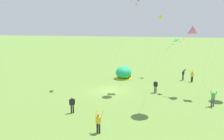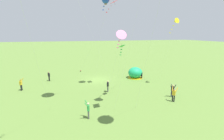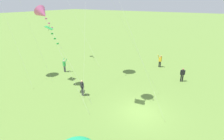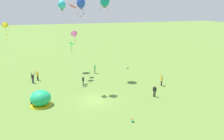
{
  "view_description": "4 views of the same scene",
  "coord_description": "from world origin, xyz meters",
  "px_view_note": "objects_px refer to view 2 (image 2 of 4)",
  "views": [
    {
      "loc": [
        27.92,
        7.28,
        8.73
      ],
      "look_at": [
        3.21,
        1.3,
        3.57
      ],
      "focal_mm": 35.0,
      "sensor_mm": 36.0,
      "label": 1
    },
    {
      "loc": [
        4.52,
        26.42,
        8.37
      ],
      "look_at": [
        -1.97,
        3.14,
        2.47
      ],
      "focal_mm": 24.0,
      "sensor_mm": 36.0,
      "label": 2
    },
    {
      "loc": [
        -12.23,
        -4.69,
        9.12
      ],
      "look_at": [
        3.5,
        5.24,
        1.73
      ],
      "focal_mm": 28.0,
      "sensor_mm": 36.0,
      "label": 3
    },
    {
      "loc": [
        -6.86,
        -27.72,
        12.66
      ],
      "look_at": [
        3.41,
        2.75,
        3.39
      ],
      "focal_mm": 35.0,
      "sensor_mm": 36.0,
      "label": 4
    }
  ],
  "objects_px": {
    "person_watching_sky": "(174,94)",
    "kite_red": "(112,5)",
    "person_far_back": "(49,76)",
    "kite_green": "(122,49)",
    "popup_tent": "(135,73)",
    "person_arms_raised": "(88,109)",
    "person_flying_kite": "(21,84)",
    "kite_yellow": "(176,21)",
    "toddler_crawling": "(81,71)",
    "person_near_tent": "(108,86)",
    "kite_pink": "(120,37)",
    "person_with_toddler": "(173,90)"
  },
  "relations": [
    {
      "from": "person_near_tent",
      "to": "kite_yellow",
      "type": "xyz_separation_m",
      "value": [
        -10.64,
        -0.14,
        9.19
      ]
    },
    {
      "from": "person_flying_kite",
      "to": "kite_red",
      "type": "distance_m",
      "value": 17.95
    },
    {
      "from": "toddler_crawling",
      "to": "kite_red",
      "type": "xyz_separation_m",
      "value": [
        -4.3,
        11.17,
        12.25
      ]
    },
    {
      "from": "popup_tent",
      "to": "kite_yellow",
      "type": "height_order",
      "value": "kite_yellow"
    },
    {
      "from": "person_flying_kite",
      "to": "kite_red",
      "type": "height_order",
      "value": "kite_red"
    },
    {
      "from": "toddler_crawling",
      "to": "kite_yellow",
      "type": "xyz_separation_m",
      "value": [
        -13.62,
        13.39,
        9.97
      ]
    },
    {
      "from": "person_arms_raised",
      "to": "kite_pink",
      "type": "xyz_separation_m",
      "value": [
        -4.08,
        -2.34,
        7.0
      ]
    },
    {
      "from": "person_arms_raised",
      "to": "person_far_back",
      "type": "bearing_deg",
      "value": -69.45
    },
    {
      "from": "person_arms_raised",
      "to": "person_flying_kite",
      "type": "relative_size",
      "value": 1.0
    },
    {
      "from": "person_far_back",
      "to": "person_near_tent",
      "type": "height_order",
      "value": "same"
    },
    {
      "from": "person_watching_sky",
      "to": "kite_red",
      "type": "bearing_deg",
      "value": -52.76
    },
    {
      "from": "person_flying_kite",
      "to": "kite_yellow",
      "type": "relative_size",
      "value": 0.18
    },
    {
      "from": "person_flying_kite",
      "to": "kite_pink",
      "type": "relative_size",
      "value": 0.22
    },
    {
      "from": "kite_red",
      "to": "kite_yellow",
      "type": "bearing_deg",
      "value": 166.62
    },
    {
      "from": "person_far_back",
      "to": "popup_tent",
      "type": "bearing_deg",
      "value": 171.64
    },
    {
      "from": "person_flying_kite",
      "to": "kite_yellow",
      "type": "bearing_deg",
      "value": 170.34
    },
    {
      "from": "person_flying_kite",
      "to": "kite_yellow",
      "type": "height_order",
      "value": "kite_yellow"
    },
    {
      "from": "popup_tent",
      "to": "kite_red",
      "type": "bearing_deg",
      "value": 30.17
    },
    {
      "from": "kite_pink",
      "to": "kite_green",
      "type": "bearing_deg",
      "value": -113.45
    },
    {
      "from": "person_far_back",
      "to": "person_flying_kite",
      "type": "height_order",
      "value": "person_flying_kite"
    },
    {
      "from": "person_watching_sky",
      "to": "person_far_back",
      "type": "bearing_deg",
      "value": -39.41
    },
    {
      "from": "person_flying_kite",
      "to": "kite_green",
      "type": "distance_m",
      "value": 16.01
    },
    {
      "from": "person_arms_raised",
      "to": "kite_yellow",
      "type": "bearing_deg",
      "value": -155.51
    },
    {
      "from": "person_with_toddler",
      "to": "person_near_tent",
      "type": "bearing_deg",
      "value": -27.09
    },
    {
      "from": "person_arms_raised",
      "to": "kite_red",
      "type": "relative_size",
      "value": 0.14
    },
    {
      "from": "kite_red",
      "to": "person_watching_sky",
      "type": "bearing_deg",
      "value": 127.24
    },
    {
      "from": "person_with_toddler",
      "to": "kite_yellow",
      "type": "height_order",
      "value": "kite_yellow"
    },
    {
      "from": "kite_yellow",
      "to": "kite_red",
      "type": "height_order",
      "value": "kite_red"
    },
    {
      "from": "person_far_back",
      "to": "person_with_toddler",
      "type": "height_order",
      "value": "person_with_toddler"
    },
    {
      "from": "person_watching_sky",
      "to": "person_flying_kite",
      "type": "bearing_deg",
      "value": -25.67
    },
    {
      "from": "person_arms_raised",
      "to": "person_flying_kite",
      "type": "xyz_separation_m",
      "value": [
        8.8,
        -10.42,
        -0.0
      ]
    },
    {
      "from": "person_with_toddler",
      "to": "kite_red",
      "type": "distance_m",
      "value": 14.71
    },
    {
      "from": "person_far_back",
      "to": "kite_green",
      "type": "relative_size",
      "value": 0.24
    },
    {
      "from": "kite_yellow",
      "to": "kite_pink",
      "type": "xyz_separation_m",
      "value": [
        10.17,
        4.15,
        -2.15
      ]
    },
    {
      "from": "popup_tent",
      "to": "person_arms_raised",
      "type": "bearing_deg",
      "value": 48.73
    },
    {
      "from": "person_far_back",
      "to": "person_near_tent",
      "type": "xyz_separation_m",
      "value": [
        -8.96,
        7.91,
        0.0
      ]
    },
    {
      "from": "person_near_tent",
      "to": "popup_tent",
      "type": "bearing_deg",
      "value": -140.87
    },
    {
      "from": "popup_tent",
      "to": "kite_red",
      "type": "height_order",
      "value": "kite_red"
    },
    {
      "from": "person_watching_sky",
      "to": "kite_pink",
      "type": "distance_m",
      "value": 9.79
    },
    {
      "from": "kite_yellow",
      "to": "kite_red",
      "type": "bearing_deg",
      "value": -13.38
    },
    {
      "from": "person_near_tent",
      "to": "kite_green",
      "type": "bearing_deg",
      "value": 123.11
    },
    {
      "from": "person_watching_sky",
      "to": "kite_pink",
      "type": "bearing_deg",
      "value": -11.29
    },
    {
      "from": "popup_tent",
      "to": "kite_green",
      "type": "bearing_deg",
      "value": 53.98
    },
    {
      "from": "toddler_crawling",
      "to": "person_near_tent",
      "type": "distance_m",
      "value": 13.87
    },
    {
      "from": "person_with_toddler",
      "to": "kite_pink",
      "type": "relative_size",
      "value": 0.22
    },
    {
      "from": "kite_pink",
      "to": "kite_green",
      "type": "xyz_separation_m",
      "value": [
        -0.86,
        -1.98,
        -1.5
      ]
    },
    {
      "from": "person_arms_raised",
      "to": "kite_pink",
      "type": "height_order",
      "value": "kite_pink"
    },
    {
      "from": "person_arms_raised",
      "to": "kite_green",
      "type": "distance_m",
      "value": 8.56
    },
    {
      "from": "person_watching_sky",
      "to": "kite_yellow",
      "type": "xyz_separation_m",
      "value": [
        -3.46,
        -5.49,
        9.15
      ]
    },
    {
      "from": "toddler_crawling",
      "to": "kite_yellow",
      "type": "relative_size",
      "value": 0.05
    }
  ]
}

